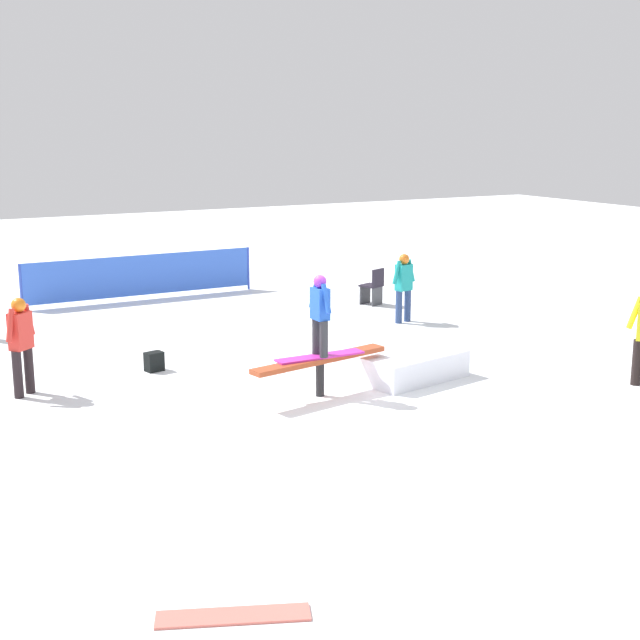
% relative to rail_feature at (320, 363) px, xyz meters
% --- Properties ---
extents(ground_plane, '(60.00, 60.00, 0.00)m').
position_rel_rail_feature_xyz_m(ground_plane, '(0.00, 0.00, -0.54)').
color(ground_plane, white).
extents(rail_feature, '(2.54, 0.75, 0.63)m').
position_rel_rail_feature_xyz_m(rail_feature, '(0.00, 0.00, 0.00)').
color(rail_feature, black).
rests_on(rail_feature, ground).
extents(snow_kicker_ramp, '(2.05, 1.81, 0.46)m').
position_rel_rail_feature_xyz_m(snow_kicker_ramp, '(-1.76, -0.34, -0.32)').
color(snow_kicker_ramp, white).
rests_on(snow_kicker_ramp, ground).
extents(main_rider_on_rail, '(1.48, 0.65, 1.31)m').
position_rel_rail_feature_xyz_m(main_rider_on_rail, '(0.00, 0.00, 0.72)').
color(main_rider_on_rail, '#C4289C').
rests_on(main_rider_on_rail, rail_feature).
extents(bystander_teal, '(0.67, 0.28, 1.50)m').
position_rel_rail_feature_xyz_m(bystander_teal, '(-4.15, -3.85, 0.30)').
color(bystander_teal, navy).
rests_on(bystander_teal, ground).
extents(bystander_red, '(0.55, 0.50, 1.58)m').
position_rel_rail_feature_xyz_m(bystander_red, '(4.11, -2.27, 0.34)').
color(bystander_red, black).
rests_on(bystander_red, ground).
extents(loose_snowboard_coral, '(1.36, 0.78, 0.02)m').
position_rel_rail_feature_xyz_m(loose_snowboard_coral, '(3.77, 5.34, -0.53)').
color(loose_snowboard_coral, '#E06D60').
rests_on(loose_snowboard_coral, ground).
extents(folding_chair, '(0.57, 0.57, 0.88)m').
position_rel_rail_feature_xyz_m(folding_chair, '(-4.57, -5.77, -0.13)').
color(folding_chair, '#3F3F44').
rests_on(folding_chair, ground).
extents(backpack_on_snow, '(0.34, 0.28, 0.34)m').
position_rel_rail_feature_xyz_m(backpack_on_snow, '(1.85, -2.66, -0.37)').
color(backpack_on_snow, black).
rests_on(backpack_on_snow, ground).
extents(safety_fence, '(5.77, 0.10, 1.10)m').
position_rel_rail_feature_xyz_m(safety_fence, '(0.06, -9.03, 0.06)').
color(safety_fence, blue).
rests_on(safety_fence, ground).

